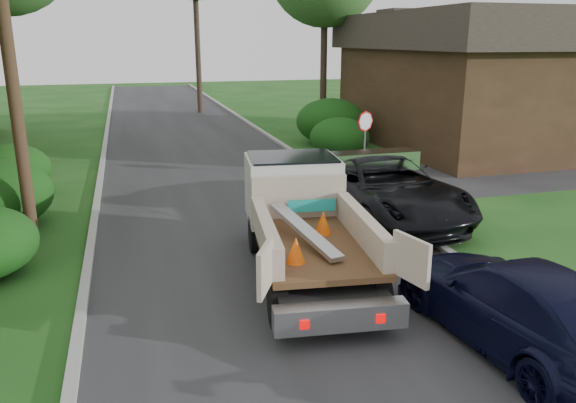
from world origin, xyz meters
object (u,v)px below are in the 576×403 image
at_px(stop_sign, 365,130).
at_px(utility_pole, 6,28).
at_px(navy_suv, 518,304).
at_px(flatbed_truck, 300,211).
at_px(house_right, 476,78).
at_px(black_pickup, 379,187).

xyz_separation_m(stop_sign, utility_pole, (-10.68, -4.02, 3.40)).
height_order(stop_sign, utility_pole, utility_pole).
relative_size(stop_sign, navy_suv, 0.49).
height_order(utility_pole, flatbed_truck, utility_pole).
relative_size(utility_pole, house_right, 0.77).
xyz_separation_m(stop_sign, house_right, (7.80, 5.00, 1.38)).
distance_m(utility_pole, black_pickup, 10.14).
height_order(house_right, flatbed_truck, house_right).
bearing_deg(house_right, utility_pole, -153.99).
xyz_separation_m(house_right, flatbed_truck, (-12.44, -12.07, -1.93)).
distance_m(flatbed_truck, navy_suv, 5.05).
height_order(stop_sign, black_pickup, stop_sign).
bearing_deg(stop_sign, flatbed_truck, -123.27).
bearing_deg(navy_suv, flatbed_truck, -65.14).
distance_m(black_pickup, navy_suv, 7.04).
relative_size(black_pickup, navy_suv, 1.28).
relative_size(house_right, flatbed_truck, 2.08).
xyz_separation_m(stop_sign, flatbed_truck, (-4.64, -7.07, -0.55)).
bearing_deg(flatbed_truck, stop_sign, 63.68).
bearing_deg(black_pickup, flatbed_truck, -146.24).
bearing_deg(house_right, black_pickup, -134.39).
xyz_separation_m(stop_sign, black_pickup, (-1.50, -4.50, -0.87)).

